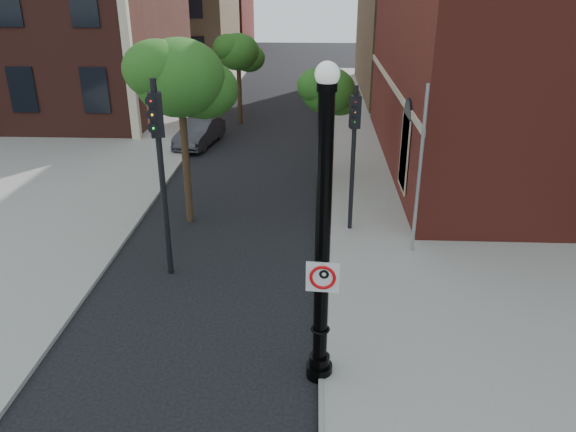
# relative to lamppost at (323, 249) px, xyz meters

# --- Properties ---
(ground) EXTENTS (120.00, 120.00, 0.00)m
(ground) POSITION_rel_lamppost_xyz_m (-2.02, 0.37, -2.96)
(ground) COLOR black
(ground) RESTS_ON ground
(sidewalk_right) EXTENTS (8.00, 60.00, 0.12)m
(sidewalk_right) POSITION_rel_lamppost_xyz_m (3.98, 10.37, -2.90)
(sidewalk_right) COLOR gray
(sidewalk_right) RESTS_ON ground
(sidewalk_left) EXTENTS (10.00, 50.00, 0.12)m
(sidewalk_left) POSITION_rel_lamppost_xyz_m (-11.02, 18.37, -2.90)
(sidewalk_left) COLOR gray
(sidewalk_left) RESTS_ON ground
(curb_edge) EXTENTS (0.10, 60.00, 0.14)m
(curb_edge) POSITION_rel_lamppost_xyz_m (0.03, 10.37, -2.89)
(curb_edge) COLOR gray
(curb_edge) RESTS_ON ground
(lamppost) EXTENTS (0.54, 0.54, 6.42)m
(lamppost) POSITION_rel_lamppost_xyz_m (0.00, 0.00, 0.00)
(lamppost) COLOR black
(lamppost) RESTS_ON ground
(no_parking_sign) EXTENTS (0.64, 0.10, 0.64)m
(no_parking_sign) POSITION_rel_lamppost_xyz_m (0.01, -0.17, -0.51)
(no_parking_sign) COLOR white
(no_parking_sign) RESTS_ON ground
(parked_car) EXTENTS (2.02, 4.06, 1.28)m
(parked_car) POSITION_rel_lamppost_xyz_m (-5.74, 16.77, -2.32)
(parked_car) COLOR #2D2C31
(parked_car) RESTS_ON ground
(traffic_signal_left) EXTENTS (0.42, 0.47, 5.39)m
(traffic_signal_left) POSITION_rel_lamppost_xyz_m (-4.15, 4.17, 0.67)
(traffic_signal_left) COLOR black
(traffic_signal_left) RESTS_ON ground
(traffic_signal_right) EXTENTS (0.35, 0.41, 4.71)m
(traffic_signal_right) POSITION_rel_lamppost_xyz_m (1.01, 7.18, 0.21)
(traffic_signal_right) COLOR black
(traffic_signal_right) RESTS_ON ground
(utility_pole) EXTENTS (0.10, 0.10, 5.06)m
(utility_pole) POSITION_rel_lamppost_xyz_m (2.78, 5.68, -0.44)
(utility_pole) COLOR #999999
(utility_pole) RESTS_ON ground
(street_tree_a) EXTENTS (3.32, 3.00, 5.98)m
(street_tree_a) POSITION_rel_lamppost_xyz_m (-4.30, 7.81, 1.76)
(street_tree_a) COLOR #302013
(street_tree_a) RESTS_ON ground
(street_tree_b) EXTENTS (2.68, 2.42, 4.83)m
(street_tree_b) POSITION_rel_lamppost_xyz_m (-4.29, 21.16, 0.84)
(street_tree_b) COLOR #302013
(street_tree_b) RESTS_ON ground
(street_tree_c) EXTENTS (2.49, 2.25, 4.48)m
(street_tree_c) POSITION_rel_lamppost_xyz_m (0.33, 12.20, 0.56)
(street_tree_c) COLOR #302013
(street_tree_c) RESTS_ON ground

